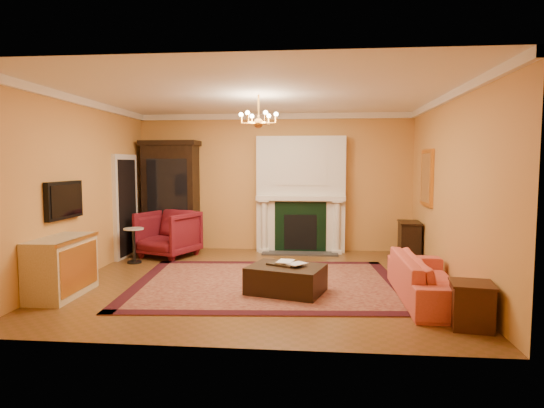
# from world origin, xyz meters

# --- Properties ---
(floor) EXTENTS (6.00, 5.50, 0.02)m
(floor) POSITION_xyz_m (0.00, 0.00, -0.01)
(floor) COLOR brown
(floor) RESTS_ON ground
(ceiling) EXTENTS (6.00, 5.50, 0.02)m
(ceiling) POSITION_xyz_m (0.00, 0.00, 3.01)
(ceiling) COLOR white
(ceiling) RESTS_ON wall_back
(wall_back) EXTENTS (6.00, 0.02, 3.00)m
(wall_back) POSITION_xyz_m (0.00, 2.76, 1.50)
(wall_back) COLOR #CF954A
(wall_back) RESTS_ON floor
(wall_front) EXTENTS (6.00, 0.02, 3.00)m
(wall_front) POSITION_xyz_m (0.00, -2.76, 1.50)
(wall_front) COLOR #CF954A
(wall_front) RESTS_ON floor
(wall_left) EXTENTS (0.02, 5.50, 3.00)m
(wall_left) POSITION_xyz_m (-3.01, 0.00, 1.50)
(wall_left) COLOR #CF954A
(wall_left) RESTS_ON floor
(wall_right) EXTENTS (0.02, 5.50, 3.00)m
(wall_right) POSITION_xyz_m (3.01, 0.00, 1.50)
(wall_right) COLOR #CF954A
(wall_right) RESTS_ON floor
(fireplace) EXTENTS (1.90, 0.70, 2.50)m
(fireplace) POSITION_xyz_m (0.60, 2.57, 1.19)
(fireplace) COLOR silver
(fireplace) RESTS_ON wall_back
(crown_molding) EXTENTS (6.00, 5.50, 0.12)m
(crown_molding) POSITION_xyz_m (0.00, 0.96, 2.94)
(crown_molding) COLOR white
(crown_molding) RESTS_ON ceiling
(doorway) EXTENTS (0.08, 1.05, 2.10)m
(doorway) POSITION_xyz_m (-2.95, 1.70, 1.05)
(doorway) COLOR silver
(doorway) RESTS_ON wall_left
(tv_panel) EXTENTS (0.09, 0.95, 0.58)m
(tv_panel) POSITION_xyz_m (-2.95, -0.60, 1.35)
(tv_panel) COLOR black
(tv_panel) RESTS_ON wall_left
(gilt_mirror) EXTENTS (0.06, 0.76, 1.05)m
(gilt_mirror) POSITION_xyz_m (2.97, 1.40, 1.65)
(gilt_mirror) COLOR gold
(gilt_mirror) RESTS_ON wall_right
(chandelier) EXTENTS (0.63, 0.55, 0.53)m
(chandelier) POSITION_xyz_m (-0.00, 0.00, 2.61)
(chandelier) COLOR gold
(chandelier) RESTS_ON ceiling
(oriental_rug) EXTENTS (4.45, 3.47, 0.02)m
(oriental_rug) POSITION_xyz_m (0.16, -0.17, 0.01)
(oriental_rug) COLOR #4C1210
(oriental_rug) RESTS_ON floor
(china_cabinet) EXTENTS (1.17, 0.57, 2.31)m
(china_cabinet) POSITION_xyz_m (-2.26, 2.49, 1.15)
(china_cabinet) COLOR black
(china_cabinet) RESTS_ON floor
(wingback_armchair) EXTENTS (1.29, 1.26, 1.04)m
(wingback_armchair) POSITION_xyz_m (-2.10, 1.76, 0.52)
(wingback_armchair) COLOR maroon
(wingback_armchair) RESTS_ON floor
(pedestal_table) EXTENTS (0.38, 0.38, 0.68)m
(pedestal_table) POSITION_xyz_m (-2.56, 1.09, 0.40)
(pedestal_table) COLOR black
(pedestal_table) RESTS_ON floor
(commode) EXTENTS (0.56, 1.16, 0.85)m
(commode) POSITION_xyz_m (-2.73, -1.12, 0.43)
(commode) COLOR beige
(commode) RESTS_ON floor
(coral_sofa) EXTENTS (0.62, 2.11, 0.83)m
(coral_sofa) POSITION_xyz_m (2.50, -0.85, 0.41)
(coral_sofa) COLOR #D64F43
(coral_sofa) RESTS_ON floor
(end_table) EXTENTS (0.50, 0.50, 0.51)m
(end_table) POSITION_xyz_m (2.72, -1.91, 0.26)
(end_table) COLOR #37180F
(end_table) RESTS_ON floor
(console_table) EXTENTS (0.43, 0.69, 0.74)m
(console_table) POSITION_xyz_m (2.78, 1.89, 0.37)
(console_table) COLOR black
(console_table) RESTS_ON floor
(leather_ottoman) EXTENTS (1.23, 1.04, 0.39)m
(leather_ottoman) POSITION_xyz_m (0.49, -0.69, 0.21)
(leather_ottoman) COLOR black
(leather_ottoman) RESTS_ON oriental_rug
(ottoman_tray) EXTENTS (0.52, 0.49, 0.03)m
(ottoman_tray) POSITION_xyz_m (0.44, -0.61, 0.42)
(ottoman_tray) COLOR black
(ottoman_tray) RESTS_ON leather_ottoman
(book_a) EXTENTS (0.23, 0.07, 0.31)m
(book_a) POSITION_xyz_m (0.36, -0.58, 0.59)
(book_a) COLOR gray
(book_a) RESTS_ON ottoman_tray
(book_b) EXTENTS (0.17, 0.15, 0.28)m
(book_b) POSITION_xyz_m (0.57, -0.64, 0.58)
(book_b) COLOR gray
(book_b) RESTS_ON ottoman_tray
(topiary_left) EXTENTS (0.16, 0.16, 0.44)m
(topiary_left) POSITION_xyz_m (-0.08, 2.53, 1.47)
(topiary_left) COLOR gray
(topiary_left) RESTS_ON fireplace
(topiary_right) EXTENTS (0.18, 0.18, 0.47)m
(topiary_right) POSITION_xyz_m (1.36, 2.53, 1.49)
(topiary_right) COLOR gray
(topiary_right) RESTS_ON fireplace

